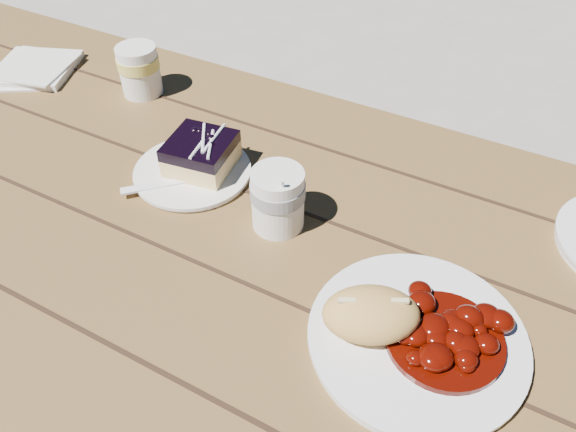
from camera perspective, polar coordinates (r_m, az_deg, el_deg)
The scene contains 11 objects.
picnic_table at distance 0.94m, azimuth -4.44°, elevation -8.46°, with size 2.00×1.55×0.75m.
main_plate at distance 0.71m, azimuth 12.93°, elevation -12.10°, with size 0.26×0.26×0.02m, color white.
goulash_stew at distance 0.69m, azimuth 15.83°, elevation -11.28°, with size 0.14×0.14×0.04m, color #4A0902, non-canonical shape.
bread_roll at distance 0.67m, azimuth 8.42°, elevation -9.87°, with size 0.12×0.08×0.06m, color #DCA854.
dessert_plate at distance 0.93m, azimuth -9.66°, elevation 4.40°, with size 0.18×0.18×0.01m, color white.
blueberry_cake at distance 0.91m, azimuth -8.83°, elevation 6.31°, with size 0.11×0.11×0.06m.
fork_dessert at distance 0.90m, azimuth -12.77°, elevation 3.16°, with size 0.03×0.16×0.01m, color white, non-canonical shape.
coffee_cup at distance 0.80m, azimuth -1.04°, elevation 1.69°, with size 0.08×0.08×0.09m, color white.
napkin_stack at distance 1.30m, azimuth -24.27°, elevation 13.53°, with size 0.15×0.15×0.01m, color white.
fork_table at distance 1.26m, azimuth -26.50°, elevation 11.44°, with size 0.03×0.16×0.01m, color white, non-canonical shape.
second_cup at distance 1.14m, azimuth -14.85°, elevation 14.10°, with size 0.08×0.08×0.09m, color white.
Camera 1 is at (0.34, -0.47, 1.33)m, focal length 35.00 mm.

